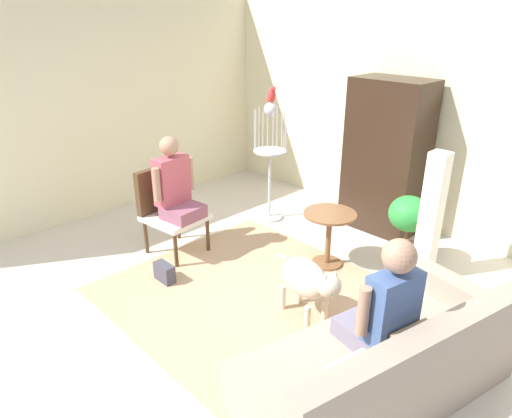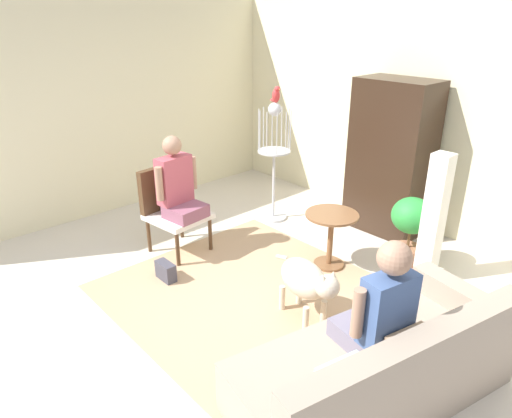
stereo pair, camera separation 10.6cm
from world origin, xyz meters
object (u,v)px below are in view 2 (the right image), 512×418
round_end_table (331,232)px  dog (306,280)px  couch (381,368)px  armchair (170,203)px  column_lamp (433,220)px  parrot (276,95)px  potted_plant (411,226)px  handbag (166,271)px  bird_cage_stand (274,159)px  person_on_couch (381,309)px  armoire_cabinet (391,158)px  person_on_armchair (178,184)px

round_end_table → dog: bearing=-62.7°
couch → armchair: 2.98m
round_end_table → column_lamp: (0.84, 0.53, 0.26)m
parrot → column_lamp: parrot is taller
parrot → potted_plant: size_ratio=0.25×
potted_plant → handbag: size_ratio=3.23×
couch → bird_cage_stand: bearing=149.2°
person_on_couch → round_end_table: size_ratio=1.41×
armchair → armoire_cabinet: armoire_cabinet is taller
dog → bird_cage_stand: size_ratio=0.56×
armoire_cabinet → round_end_table: bearing=-83.4°
potted_plant → column_lamp: 0.35m
person_on_armchair → parrot: size_ratio=4.49×
column_lamp → couch: bearing=-70.8°
couch → potted_plant: bearing=115.7°
bird_cage_stand → handbag: size_ratio=6.31×
person_on_couch → handbag: (-2.35, -0.24, -0.66)m
bird_cage_stand → handbag: bird_cage_stand is taller
column_lamp → armoire_cabinet: 1.26m
bird_cage_stand → couch: bearing=-30.8°
parrot → handbag: bearing=-79.7°
round_end_table → potted_plant: bearing=47.9°
handbag → column_lamp: bearing=48.2°
dog → couch: bearing=-17.4°
dog → potted_plant: size_ratio=1.09×
parrot → armoire_cabinet: bearing=35.8°
person_on_couch → column_lamp: bearing=107.7°
potted_plant → person_on_armchair: bearing=-139.7°
couch → round_end_table: couch is taller
potted_plant → round_end_table: bearing=-132.1°
armoire_cabinet → armchair: bearing=-120.8°
armchair → couch: bearing=-3.8°
armchair → handbag: (0.56, -0.45, -0.46)m
parrot → armchair: bearing=-98.3°
column_lamp → armchair: bearing=-146.6°
person_on_armchair → round_end_table: bearing=36.5°
column_lamp → armoire_cabinet: (-0.99, 0.73, 0.27)m
round_end_table → dog: size_ratio=0.72×
parrot → round_end_table: bearing=-18.5°
person_on_armchair → bird_cage_stand: 1.44m
couch → dog: (-0.98, 0.31, 0.13)m
bird_cage_stand → potted_plant: bearing=5.8°
dog → column_lamp: bearing=75.6°
armchair → dog: size_ratio=1.13×
person_on_couch → handbag: 2.46m
couch → parrot: (-2.75, 1.65, 1.36)m
person_on_armchair → handbag: 0.95m
couch → potted_plant: potted_plant is taller
handbag → person_on_couch: bearing=5.7°
couch → person_on_couch: person_on_couch is taller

